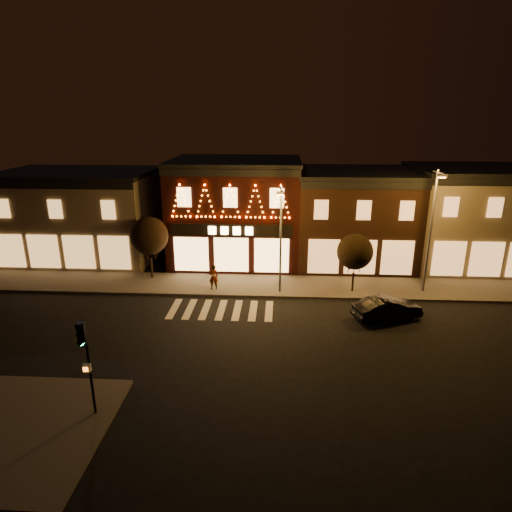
# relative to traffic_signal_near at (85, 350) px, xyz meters

# --- Properties ---
(ground) EXTENTS (120.00, 120.00, 0.00)m
(ground) POSITION_rel_traffic_signal_near_xyz_m (3.81, 6.43, -3.11)
(ground) COLOR black
(ground) RESTS_ON ground
(sidewalk_far) EXTENTS (44.00, 4.00, 0.15)m
(sidewalk_far) POSITION_rel_traffic_signal_near_xyz_m (5.81, 14.43, -3.03)
(sidewalk_far) COLOR #47423D
(sidewalk_far) RESTS_ON ground
(sidewalk_near) EXTENTS (7.00, 7.00, 0.15)m
(sidewalk_near) POSITION_rel_traffic_signal_near_xyz_m (-2.69, -1.07, -3.03)
(sidewalk_near) COLOR #47423D
(sidewalk_near) RESTS_ON ground
(building_left) EXTENTS (12.20, 8.28, 7.30)m
(building_left) POSITION_rel_traffic_signal_near_xyz_m (-9.19, 20.42, 0.56)
(building_left) COLOR #756553
(building_left) RESTS_ON ground
(building_pulp) EXTENTS (10.20, 8.34, 8.30)m
(building_pulp) POSITION_rel_traffic_signal_near_xyz_m (3.81, 20.41, 1.06)
(building_pulp) COLOR black
(building_pulp) RESTS_ON ground
(building_right_a) EXTENTS (9.20, 8.28, 7.50)m
(building_right_a) POSITION_rel_traffic_signal_near_xyz_m (13.31, 20.42, 0.66)
(building_right_a) COLOR #371E13
(building_right_a) RESTS_ON ground
(building_right_b) EXTENTS (9.20, 8.28, 7.80)m
(building_right_b) POSITION_rel_traffic_signal_near_xyz_m (22.31, 20.42, 0.81)
(building_right_b) COLOR #756553
(building_right_b) RESTS_ON ground
(traffic_signal_near) EXTENTS (0.31, 0.43, 4.19)m
(traffic_signal_near) POSITION_rel_traffic_signal_near_xyz_m (0.00, 0.00, 0.00)
(traffic_signal_near) COLOR black
(traffic_signal_near) RESTS_ON sidewalk_near
(streetlamp_mid) EXTENTS (0.46, 1.64, 7.16)m
(streetlamp_mid) POSITION_rel_traffic_signal_near_xyz_m (7.45, 13.09, 1.24)
(streetlamp_mid) COLOR #59595E
(streetlamp_mid) RESTS_ON sidewalk_far
(streetlamp_right) EXTENTS (0.63, 1.89, 8.23)m
(streetlamp_right) POSITION_rel_traffic_signal_near_xyz_m (17.24, 13.77, 1.87)
(streetlamp_right) COLOR #59595E
(streetlamp_right) RESTS_ON sidewalk_far
(tree_left) EXTENTS (2.73, 2.73, 4.56)m
(tree_left) POSITION_rel_traffic_signal_near_xyz_m (-1.99, 15.41, 0.23)
(tree_left) COLOR black
(tree_left) RESTS_ON sidewalk_far
(tree_right) EXTENTS (2.39, 2.39, 4.00)m
(tree_right) POSITION_rel_traffic_signal_near_xyz_m (12.42, 13.67, -0.16)
(tree_right) COLOR black
(tree_right) RESTS_ON sidewalk_far
(dark_sedan) EXTENTS (4.37, 2.70, 1.36)m
(dark_sedan) POSITION_rel_traffic_signal_near_xyz_m (13.87, 9.76, -2.43)
(dark_sedan) COLOR black
(dark_sedan) RESTS_ON ground
(pedestrian) EXTENTS (0.74, 0.60, 1.77)m
(pedestrian) POSITION_rel_traffic_signal_near_xyz_m (2.90, 13.42, -2.07)
(pedestrian) COLOR gray
(pedestrian) RESTS_ON sidewalk_far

